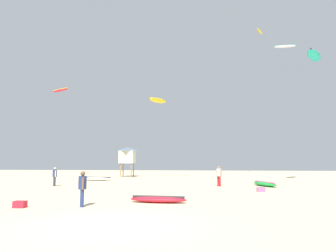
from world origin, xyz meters
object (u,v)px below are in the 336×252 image
Objects in this scene: person_left at (219,174)px; cooler_box at (20,204)px; kite_aloft_5 at (158,100)px; kite_grounded_mid at (97,179)px; person_midground at (55,175)px; kite_grounded_near at (265,184)px; kite_aloft_4 at (260,32)px; kite_aloft_0 at (285,46)px; kite_aloft_2 at (314,56)px; person_foreground at (82,186)px; kite_aloft_1 at (60,90)px; kite_grounded_far at (158,199)px; gear_bag at (261,190)px; lifeguard_tower at (127,155)px.

person_left is 16.81m from cooler_box.
person_left is at bearing -59.15° from kite_aloft_5.
person_midground is at bearing -99.86° from kite_grounded_mid.
kite_grounded_mid is at bearing 160.80° from kite_grounded_near.
kite_aloft_4 is at bearing 77.47° from kite_grounded_near.
kite_aloft_0 reaches higher than kite_aloft_2.
person_midground is (-7.04, 11.53, -0.04)m from person_foreground.
kite_aloft_1 is 1.22× the size of kite_aloft_5.
gear_bag is (6.68, 6.31, -0.02)m from kite_grounded_far.
kite_aloft_2 reaches higher than gear_bag.
person_left reaches higher than kite_grounded_near.
cooler_box is 36.83m from kite_aloft_1.
kite_aloft_4 reaches higher than kite_aloft_5.
person_left is 30.08m from kite_aloft_0.
kite_grounded_far is 40.00m from kite_aloft_0.
gear_bag is 0.14× the size of kite_aloft_2.
cooler_box is at bearing -124.22° from kite_aloft_0.
kite_aloft_5 reaches higher than kite_grounded_near.
person_foreground is 14.74m from person_left.
cooler_box is at bearing -159.70° from kite_grounded_far.
person_midground is 0.52× the size of kite_grounded_far.
gear_bag is at bearing -54.14° from person_midground.
kite_aloft_0 reaches higher than person_foreground.
lifeguard_tower reaches higher than kite_grounded_mid.
person_midground is 0.49× the size of kite_aloft_0.
gear_bag is (14.24, -18.72, -2.89)m from lifeguard_tower.
kite_aloft_0 reaches higher than kite_aloft_5.
lifeguard_tower is (-4.05, 26.85, 2.05)m from person_foreground.
person_left is at bearing -38.50° from person_midground.
person_foreground is at bearing -136.28° from kite_aloft_2.
kite_grounded_near is at bearing 54.58° from kite_grounded_far.
kite_aloft_4 reaches higher than person_foreground.
kite_aloft_2 is 17.36m from kite_aloft_4.
kite_grounded_far reaches higher than cooler_box.
gear_bag is at bearing -52.74° from lifeguard_tower.
person_foreground is 41.31m from kite_aloft_4.
gear_bag is at bearing 33.63° from cooler_box.
person_midground reaches higher than kite_grounded_mid.
kite_aloft_4 reaches higher than lifeguard_tower.
person_midground reaches higher than kite_grounded_near.
lifeguard_tower is at bearing -166.57° from kite_aloft_0.
person_left is 18.42m from lifeguard_tower.
kite_grounded_far is 9.19m from gear_bag.
lifeguard_tower is at bearing 156.19° from kite_aloft_2.
kite_aloft_4 reaches higher than kite_grounded_far.
person_foreground is 0.47× the size of kite_grounded_mid.
kite_aloft_4 reaches higher than gear_bag.
lifeguard_tower reaches higher than person_foreground.
person_midground is 0.92× the size of person_left.
kite_aloft_5 reaches higher than kite_grounded_mid.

